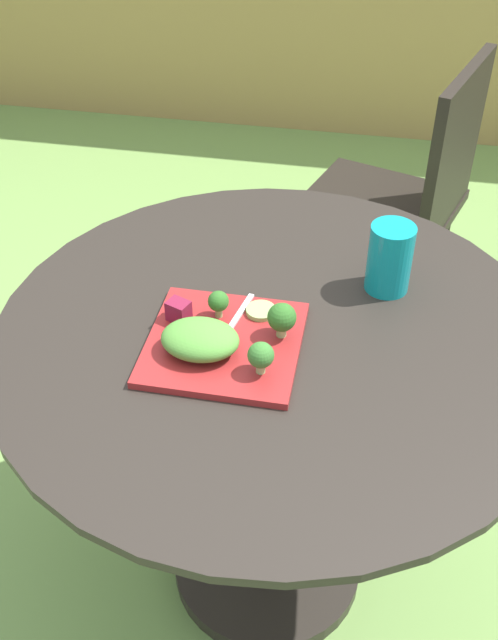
% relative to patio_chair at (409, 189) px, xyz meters
% --- Properties ---
extents(ground_plane, '(12.00, 12.00, 0.00)m').
position_rel_patio_chair_xyz_m(ground_plane, '(-0.24, -0.96, -0.53)').
color(ground_plane, '#70994C').
extents(patio_table, '(1.00, 1.00, 0.75)m').
position_rel_patio_chair_xyz_m(patio_table, '(-0.24, -0.96, -0.01)').
color(patio_table, '#28231E').
rests_on(patio_table, ground_plane).
extents(patio_chair, '(0.55, 0.55, 0.90)m').
position_rel_patio_chair_xyz_m(patio_chair, '(0.00, 0.00, 0.00)').
color(patio_chair, black).
rests_on(patio_chair, ground_plane).
extents(salad_plate, '(0.26, 0.26, 0.01)m').
position_rel_patio_chair_xyz_m(salad_plate, '(-0.32, -1.03, 0.23)').
color(salad_plate, maroon).
rests_on(salad_plate, patio_table).
extents(drinking_glass, '(0.08, 0.08, 0.13)m').
position_rel_patio_chair_xyz_m(drinking_glass, '(-0.05, -0.80, 0.29)').
color(drinking_glass, '#0F8C93').
rests_on(drinking_glass, patio_table).
extents(fork, '(0.05, 0.15, 0.00)m').
position_rel_patio_chair_xyz_m(fork, '(-0.31, -0.98, 0.24)').
color(fork, silver).
rests_on(fork, salad_plate).
extents(lettuce_mound, '(0.13, 0.10, 0.05)m').
position_rel_patio_chair_xyz_m(lettuce_mound, '(-0.35, -1.06, 0.27)').
color(lettuce_mound, '#519338').
rests_on(lettuce_mound, salad_plate).
extents(broccoli_floret_0, '(0.05, 0.05, 0.07)m').
position_rel_patio_chair_xyz_m(broccoli_floret_0, '(-0.22, -0.99, 0.28)').
color(broccoli_floret_0, '#99B770').
rests_on(broccoli_floret_0, salad_plate).
extents(broccoli_floret_1, '(0.04, 0.04, 0.05)m').
position_rel_patio_chair_xyz_m(broccoli_floret_1, '(-0.34, -0.96, 0.27)').
color(broccoli_floret_1, '#99B770').
rests_on(broccoli_floret_1, salad_plate).
extents(broccoli_floret_2, '(0.04, 0.04, 0.06)m').
position_rel_patio_chair_xyz_m(broccoli_floret_2, '(-0.25, -1.09, 0.28)').
color(broccoli_floret_2, '#99B770').
rests_on(broccoli_floret_2, salad_plate).
extents(cucumber_slice_0, '(0.05, 0.05, 0.01)m').
position_rel_patio_chair_xyz_m(cucumber_slice_0, '(-0.27, -0.94, 0.24)').
color(cucumber_slice_0, '#8EB766').
rests_on(cucumber_slice_0, salad_plate).
extents(beet_chunk_0, '(0.05, 0.04, 0.04)m').
position_rel_patio_chair_xyz_m(beet_chunk_0, '(-0.41, -0.98, 0.26)').
color(beet_chunk_0, maroon).
rests_on(beet_chunk_0, salad_plate).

